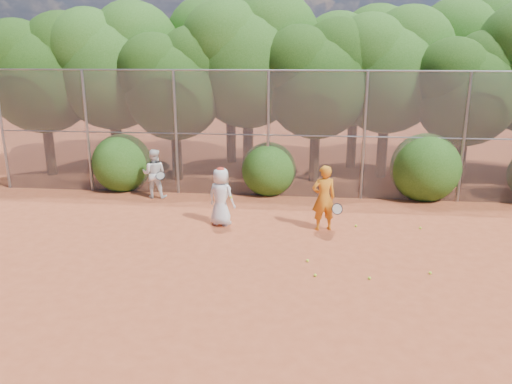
# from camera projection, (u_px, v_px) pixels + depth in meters

# --- Properties ---
(ground) EXTENTS (80.00, 80.00, 0.00)m
(ground) POSITION_uv_depth(u_px,v_px,m) (290.00, 275.00, 10.52)
(ground) COLOR #A34424
(ground) RESTS_ON ground
(fence_back) EXTENTS (20.05, 0.09, 4.03)m
(fence_back) POSITION_uv_depth(u_px,v_px,m) (296.00, 134.00, 15.72)
(fence_back) COLOR gray
(fence_back) RESTS_ON ground
(tree_0) EXTENTS (4.38, 3.81, 6.00)m
(tree_0) POSITION_uv_depth(u_px,v_px,m) (43.00, 69.00, 18.15)
(tree_0) COLOR black
(tree_0) RESTS_ON ground
(tree_1) EXTENTS (4.64, 4.03, 6.35)m
(tree_1) POSITION_uv_depth(u_px,v_px,m) (113.00, 63.00, 18.30)
(tree_1) COLOR black
(tree_1) RESTS_ON ground
(tree_2) EXTENTS (3.99, 3.47, 5.47)m
(tree_2) POSITION_uv_depth(u_px,v_px,m) (175.00, 80.00, 17.52)
(tree_2) COLOR black
(tree_2) RESTS_ON ground
(tree_3) EXTENTS (4.89, 4.26, 6.70)m
(tree_3) POSITION_uv_depth(u_px,v_px,m) (250.00, 56.00, 17.99)
(tree_3) COLOR black
(tree_3) RESTS_ON ground
(tree_4) EXTENTS (4.19, 3.64, 5.73)m
(tree_4) POSITION_uv_depth(u_px,v_px,m) (319.00, 75.00, 17.32)
(tree_4) COLOR black
(tree_4) RESTS_ON ground
(tree_5) EXTENTS (4.51, 3.92, 6.17)m
(tree_5) POSITION_uv_depth(u_px,v_px,m) (389.00, 66.00, 17.75)
(tree_5) COLOR black
(tree_5) RESTS_ON ground
(tree_6) EXTENTS (3.86, 3.36, 5.29)m
(tree_6) POSITION_uv_depth(u_px,v_px,m) (468.00, 85.00, 16.68)
(tree_6) COLOR black
(tree_6) RESTS_ON ground
(tree_9) EXTENTS (4.83, 4.20, 6.62)m
(tree_9) POSITION_uv_depth(u_px,v_px,m) (111.00, 57.00, 20.56)
(tree_9) COLOR black
(tree_9) RESTS_ON ground
(tree_10) EXTENTS (5.15, 4.48, 7.06)m
(tree_10) POSITION_uv_depth(u_px,v_px,m) (232.00, 50.00, 20.14)
(tree_10) COLOR black
(tree_10) RESTS_ON ground
(tree_11) EXTENTS (4.64, 4.03, 6.35)m
(tree_11) POSITION_uv_depth(u_px,v_px,m) (357.00, 62.00, 19.35)
(tree_11) COLOR black
(tree_11) RESTS_ON ground
(tree_12) EXTENTS (5.02, 4.37, 6.88)m
(tree_12) POSITION_uv_depth(u_px,v_px,m) (474.00, 53.00, 19.36)
(tree_12) COLOR black
(tree_12) RESTS_ON ground
(bush_0) EXTENTS (2.00, 2.00, 2.00)m
(bush_0) POSITION_uv_depth(u_px,v_px,m) (122.00, 160.00, 16.91)
(bush_0) COLOR #224E13
(bush_0) RESTS_ON ground
(bush_1) EXTENTS (1.80, 1.80, 1.80)m
(bush_1) POSITION_uv_depth(u_px,v_px,m) (269.00, 167.00, 16.41)
(bush_1) COLOR #224E13
(bush_1) RESTS_ON ground
(bush_2) EXTENTS (2.20, 2.20, 2.20)m
(bush_2) POSITION_uv_depth(u_px,v_px,m) (425.00, 164.00, 15.83)
(bush_2) COLOR #224E13
(bush_2) RESTS_ON ground
(player_yellow) EXTENTS (0.88, 0.60, 1.75)m
(player_yellow) POSITION_uv_depth(u_px,v_px,m) (324.00, 198.00, 13.00)
(player_yellow) COLOR orange
(player_yellow) RESTS_ON ground
(player_teen) EXTENTS (0.91, 0.76, 1.61)m
(player_teen) POSITION_uv_depth(u_px,v_px,m) (221.00, 197.00, 13.40)
(player_teen) COLOR silver
(player_teen) RESTS_ON ground
(player_white) EXTENTS (0.85, 0.73, 1.58)m
(player_white) POSITION_uv_depth(u_px,v_px,m) (154.00, 174.00, 15.96)
(player_white) COLOR white
(player_white) RESTS_ON ground
(ball_0) EXTENTS (0.07, 0.07, 0.07)m
(ball_0) POSITION_uv_depth(u_px,v_px,m) (430.00, 273.00, 10.56)
(ball_0) COLOR #C1EB2A
(ball_0) RESTS_ON ground
(ball_1) EXTENTS (0.07, 0.07, 0.07)m
(ball_1) POSITION_uv_depth(u_px,v_px,m) (356.00, 226.00, 13.41)
(ball_1) COLOR #C1EB2A
(ball_1) RESTS_ON ground
(ball_2) EXTENTS (0.07, 0.07, 0.07)m
(ball_2) POSITION_uv_depth(u_px,v_px,m) (315.00, 275.00, 10.45)
(ball_2) COLOR #C1EB2A
(ball_2) RESTS_ON ground
(ball_4) EXTENTS (0.07, 0.07, 0.07)m
(ball_4) POSITION_uv_depth(u_px,v_px,m) (369.00, 278.00, 10.32)
(ball_4) COLOR #C1EB2A
(ball_4) RESTS_ON ground
(ball_5) EXTENTS (0.07, 0.07, 0.07)m
(ball_5) POSITION_uv_depth(u_px,v_px,m) (420.00, 228.00, 13.25)
(ball_5) COLOR #C1EB2A
(ball_5) RESTS_ON ground
(ball_6) EXTENTS (0.07, 0.07, 0.07)m
(ball_6) POSITION_uv_depth(u_px,v_px,m) (308.00, 261.00, 11.18)
(ball_6) COLOR #C1EB2A
(ball_6) RESTS_ON ground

